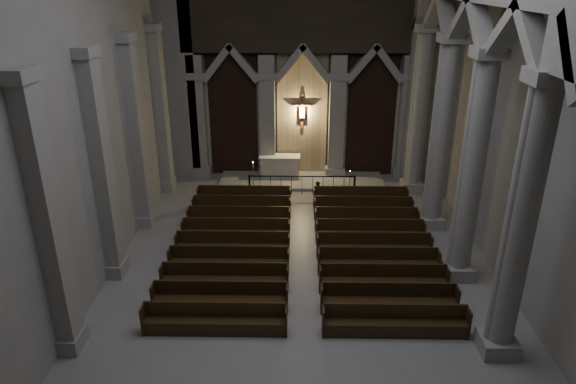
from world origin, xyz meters
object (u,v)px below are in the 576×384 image
object	(u,v)px
altar	(280,165)
pews	(303,249)
altar_rail	(302,182)
candle_stand_right	(349,188)
worshipper	(318,193)
candle_stand_left	(253,183)

from	to	relation	value
altar	pews	bearing A→B (deg)	-82.04
altar_rail	candle_stand_right	bearing A→B (deg)	3.94
worshipper	altar	bearing A→B (deg)	112.83
altar	worshipper	world-z (taller)	altar
altar_rail	candle_stand_right	distance (m)	2.38
altar	worshipper	xyz separation A→B (m)	(1.91, -3.43, -0.13)
altar_rail	candle_stand_left	bearing A→B (deg)	169.51
candle_stand_left	altar_rail	bearing A→B (deg)	-10.49
pews	worshipper	distance (m)	4.96
altar	pews	xyz separation A→B (m)	(1.16, -8.32, -0.38)
altar_rail	pews	xyz separation A→B (m)	(-0.00, -6.01, -0.37)
altar	candle_stand_right	xyz separation A→B (m)	(3.51, -2.15, -0.36)
candle_stand_left	pews	world-z (taller)	candle_stand_left
altar	worshipper	size ratio (longest dim) A/B	1.89
altar_rail	candle_stand_left	distance (m)	2.47
altar	altar_rail	bearing A→B (deg)	-63.27
altar	altar_rail	world-z (taller)	altar
worshipper	candle_stand_left	bearing A→B (deg)	147.39
altar	candle_stand_right	bearing A→B (deg)	-31.46
altar_rail	candle_stand_right	size ratio (longest dim) A/B	4.23
altar	candle_stand_left	size ratio (longest dim) A/B	1.38
candle_stand_right	worshipper	distance (m)	2.06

